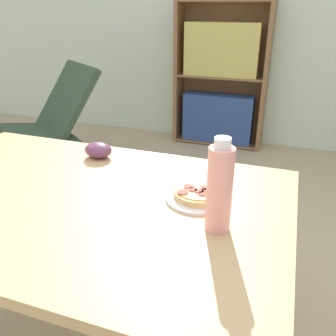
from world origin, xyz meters
TOP-DOWN VIEW (x-y plane):
  - ground_plane at (0.00, 0.00)m, footprint 14.00×14.00m
  - wall_back at (0.00, 2.62)m, footprint 8.00×0.05m
  - dining_table at (-0.01, -0.15)m, footprint 1.37×0.87m
  - pizza_on_plate at (0.37, -0.03)m, footprint 0.21×0.21m
  - grape_bunch at (-0.10, 0.16)m, footprint 0.11×0.09m
  - drink_bottle at (0.47, -0.18)m, footprint 0.07×0.07m
  - lounge_chair_near at (-1.23, 1.32)m, footprint 0.88×0.97m
  - bookshelf at (-0.05, 2.46)m, footprint 0.89×0.27m

SIDE VIEW (x-z plane):
  - ground_plane at x=0.00m, z-range 0.00..0.00m
  - lounge_chair_near at x=-1.23m, z-range -0.15..0.73m
  - bookshelf at x=-0.05m, z-range -0.06..1.31m
  - dining_table at x=-0.01m, z-range 0.28..1.04m
  - pizza_on_plate at x=0.37m, z-range 0.75..0.79m
  - grape_bunch at x=-0.10m, z-range 0.75..0.82m
  - drink_bottle at x=0.47m, z-range 0.75..1.02m
  - wall_back at x=0.00m, z-range 0.00..2.60m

